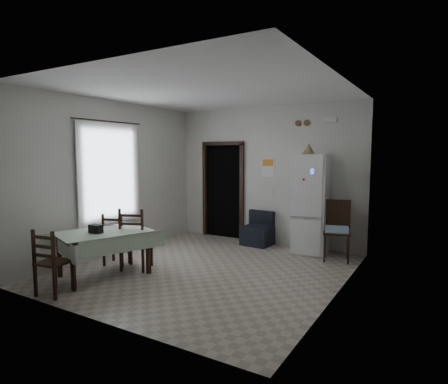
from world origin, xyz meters
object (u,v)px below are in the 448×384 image
navy_seat (257,228)px  dining_chair_far_right (136,238)px  dining_chair_near_head (54,261)px  dining_table (104,254)px  corner_chair (337,231)px  dining_chair_far_left (117,238)px  fridge (312,204)px

navy_seat → dining_chair_far_right: size_ratio=0.68×
navy_seat → dining_chair_near_head: size_ratio=0.76×
dining_table → dining_chair_far_right: dining_chair_far_right is taller
corner_chair → dining_chair_far_left: size_ratio=1.19×
dining_chair_far_left → dining_chair_far_right: dining_chair_far_right is taller
dining_table → dining_chair_far_right: size_ratio=1.31×
fridge → dining_chair_far_left: (-2.65, -2.47, -0.50)m
fridge → dining_chair_far_right: 3.34m
navy_seat → dining_table: bearing=-107.1°
corner_chair → dining_chair_far_left: 3.88m
corner_chair → dining_table: corner_chair is taller
dining_table → dining_chair_far_right: 0.57m
fridge → corner_chair: 0.76m
navy_seat → dining_chair_far_right: 2.71m
fridge → dining_chair_far_left: size_ratio=2.11×
dining_table → navy_seat: bearing=89.1°
navy_seat → dining_chair_far_left: dining_chair_far_left is taller
dining_table → corner_chair: bearing=64.0°
fridge → dining_chair_near_head: (-2.32, -3.91, -0.49)m
dining_table → dining_chair_far_left: 0.62m
dining_chair_far_right → dining_chair_near_head: (-0.15, -1.41, -0.06)m
fridge → corner_chair: fridge is taller
dining_chair_near_head → dining_table: bearing=-97.3°
dining_chair_near_head → corner_chair: bearing=-138.1°
fridge → navy_seat: bearing=175.3°
fridge → dining_chair_far_right: fridge is taller
dining_chair_near_head → fridge: bearing=-130.2°
dining_chair_far_left → dining_chair_near_head: dining_chair_near_head is taller
dining_chair_near_head → navy_seat: bearing=-116.3°
fridge → dining_table: size_ratio=1.41×
corner_chair → dining_chair_near_head: bearing=-142.9°
dining_chair_far_left → dining_chair_far_right: bearing=156.8°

